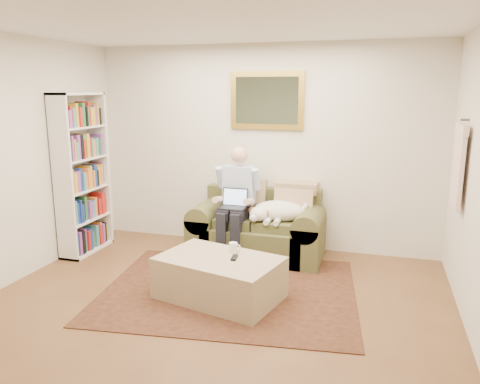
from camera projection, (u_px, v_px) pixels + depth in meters
The scene contains 12 objects.
room_shell at pixel (202, 177), 4.01m from camera, with size 4.51×5.00×2.61m.
rug at pixel (229, 290), 4.84m from camera, with size 2.55×2.04×0.01m, color black.
sofa at pixel (257, 234), 5.81m from camera, with size 1.61×0.82×0.97m.
seated_man at pixel (235, 204), 5.65m from camera, with size 0.53×0.76×1.36m, color #8CA3D8, non-canonical shape.
laptop at pixel (234, 203), 5.59m from camera, with size 0.31×0.25×0.23m.
sleeping_dog at pixel (279, 211), 5.58m from camera, with size 0.66×0.42×0.25m, color white, non-canonical shape.
ottoman at pixel (219, 278), 4.62m from camera, with size 1.16×0.74×0.42m, color tan.
coffee_mug at pixel (233, 247), 4.72m from camera, with size 0.08×0.08×0.10m, color white.
tv_remote at pixel (234, 257), 4.55m from camera, with size 0.05×0.15×0.02m, color black.
bookshelf at pixel (82, 174), 5.83m from camera, with size 0.28×0.80×2.00m, color white, non-canonical shape.
wall_mirror at pixel (267, 100), 5.85m from camera, with size 0.94×0.04×0.72m.
hanging_shirt at pixel (459, 161), 4.55m from camera, with size 0.06×0.52×0.90m, color #F3D4C8, non-canonical shape.
Camera 1 is at (1.45, -3.33, 2.03)m, focal length 35.00 mm.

